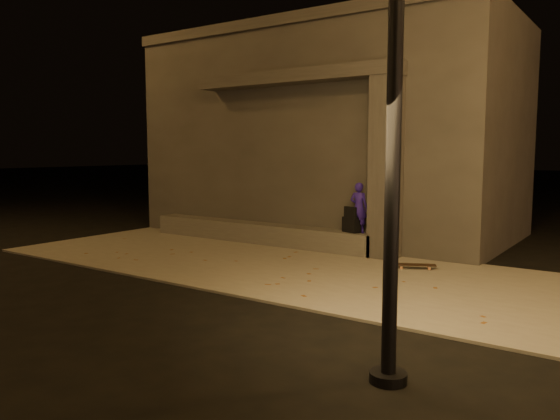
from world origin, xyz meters
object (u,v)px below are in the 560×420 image
Objects in this scene: skateboarder at (359,208)px; skateboard at (415,265)px; backpack at (352,223)px.

skateboard is at bearing 150.83° from skateboarder.
skateboarder is 1.93× the size of backpack.
backpack is (-0.14, 0.00, -0.34)m from skateboarder.
skateboarder reaches higher than skateboard.
skateboarder is 1.87m from skateboard.
backpack reaches higher than skateboard.
skateboarder is 1.39× the size of skateboard.
skateboard is (1.63, -0.68, -0.57)m from backpack.
backpack is at bearing 131.53° from skateboard.
skateboard is (1.49, -0.68, -0.90)m from skateboarder.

